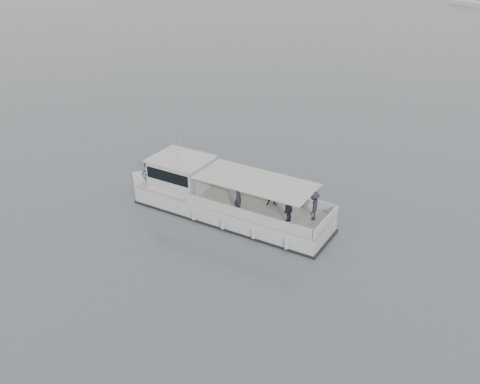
% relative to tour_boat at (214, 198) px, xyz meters
% --- Properties ---
extents(ground, '(1400.00, 1400.00, 0.00)m').
position_rel_tour_boat_xyz_m(ground, '(-2.95, 0.10, -0.86)').
color(ground, slate).
rests_on(ground, ground).
extents(tour_boat, '(12.58, 4.34, 5.23)m').
position_rel_tour_boat_xyz_m(tour_boat, '(0.00, 0.00, 0.00)').
color(tour_boat, silver).
rests_on(tour_boat, ground).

